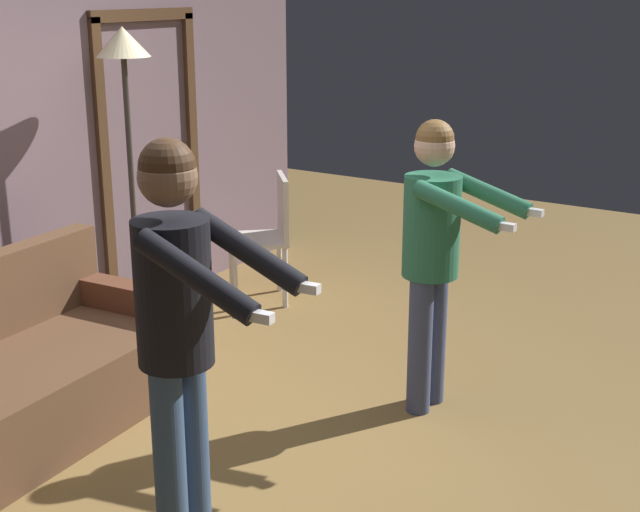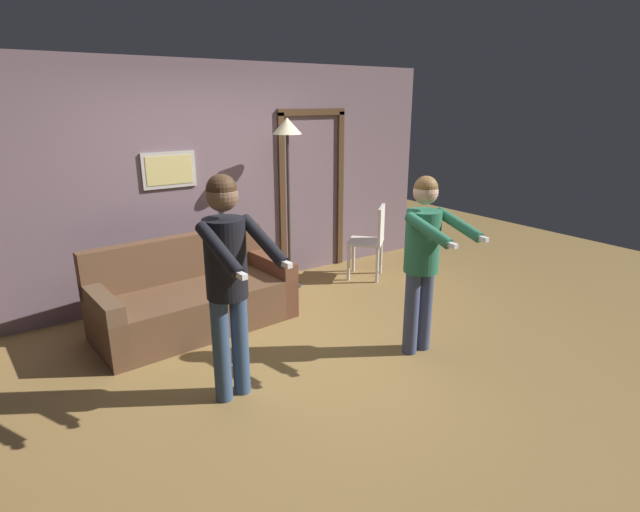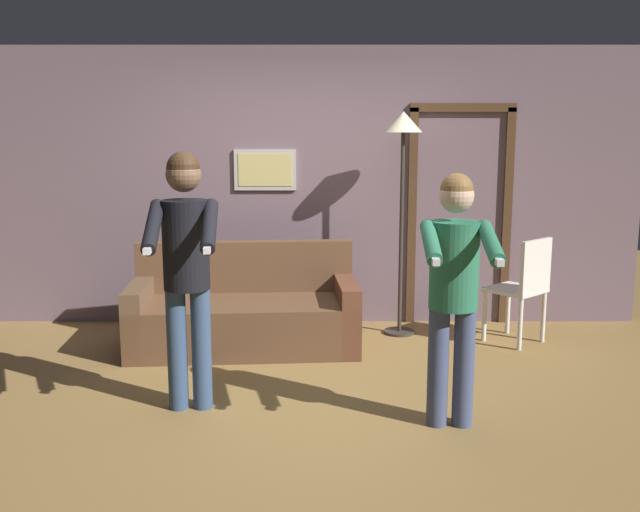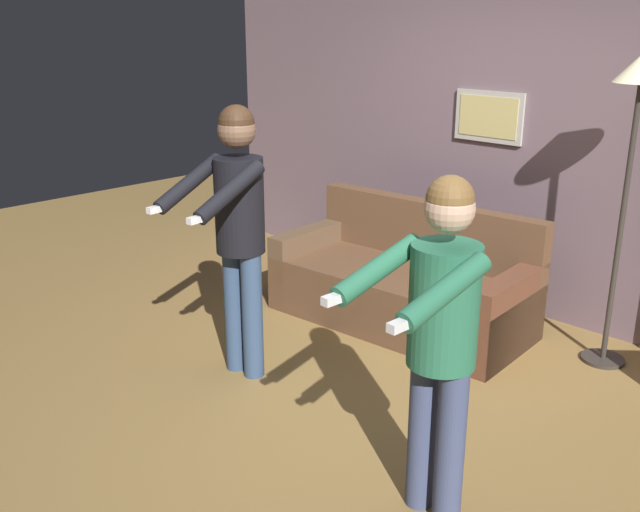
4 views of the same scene
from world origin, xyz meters
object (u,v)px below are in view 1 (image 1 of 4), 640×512
at_px(person_standing_right, 434,242).
at_px(dining_chair_distant, 269,231).
at_px(torchiere_lamp, 125,82).
at_px(person_standing_left, 178,312).
at_px(couch, 10,387).

height_order(person_standing_right, dining_chair_distant, person_standing_right).
relative_size(torchiere_lamp, person_standing_right, 1.26).
bearing_deg(person_standing_right, person_standing_left, 170.53).
height_order(torchiere_lamp, person_standing_left, torchiere_lamp).
height_order(torchiere_lamp, dining_chair_distant, torchiere_lamp).
relative_size(torchiere_lamp, dining_chair_distant, 2.15).
bearing_deg(dining_chair_distant, person_standing_left, -150.64).
bearing_deg(torchiere_lamp, person_standing_right, -87.53).
relative_size(couch, torchiere_lamp, 0.98).
bearing_deg(dining_chair_distant, couch, -177.52).
bearing_deg(couch, torchiere_lamp, 16.98).
distance_m(couch, person_standing_left, 1.58).
xyz_separation_m(couch, dining_chair_distant, (2.40, 0.10, 0.25)).
distance_m(person_standing_right, dining_chair_distant, 2.04).
distance_m(torchiere_lamp, person_standing_right, 2.19).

